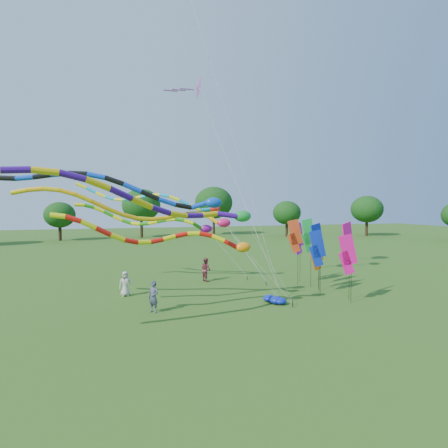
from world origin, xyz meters
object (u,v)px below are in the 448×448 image
object	(u,v)px
blue_nylon_heap	(276,299)
person_b	(153,297)
person_a	(125,284)
tube_kite_red	(180,239)
person_c	(206,270)
tube_kite_orange	(152,212)

from	to	relation	value
blue_nylon_heap	person_b	xyz separation A→B (m)	(-7.38, 0.04, 0.65)
person_a	blue_nylon_heap	bearing A→B (deg)	-31.61
tube_kite_red	blue_nylon_heap	world-z (taller)	tube_kite_red
blue_nylon_heap	person_c	size ratio (longest dim) A/B	0.75
blue_nylon_heap	person_b	size ratio (longest dim) A/B	0.78
tube_kite_red	person_c	xyz separation A→B (m)	(3.50, 8.59, -3.26)
tube_kite_red	person_a	xyz separation A→B (m)	(-2.67, 5.46, -3.36)
blue_nylon_heap	person_c	distance (m)	7.89
person_a	tube_kite_orange	bearing A→B (deg)	-78.35
person_a	tube_kite_red	bearing A→B (deg)	-69.40
tube_kite_orange	person_b	world-z (taller)	tube_kite_orange
person_b	person_c	xyz separation A→B (m)	(4.80, 7.38, 0.04)
tube_kite_orange	person_a	bearing A→B (deg)	108.55
tube_kite_red	person_a	distance (m)	6.95
tube_kite_orange	person_b	xyz separation A→B (m)	(0.05, 0.03, -4.69)
tube_kite_orange	person_a	xyz separation A→B (m)	(-1.32, 4.29, -4.75)
tube_kite_orange	blue_nylon_heap	world-z (taller)	tube_kite_orange
tube_kite_red	person_a	world-z (taller)	tube_kite_red
tube_kite_red	person_b	distance (m)	3.75
blue_nylon_heap	person_a	xyz separation A→B (m)	(-8.74, 4.30, 0.58)
blue_nylon_heap	person_c	bearing A→B (deg)	109.13
person_a	person_b	distance (m)	4.47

